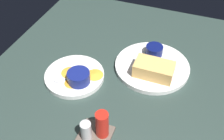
{
  "coord_description": "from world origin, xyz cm",
  "views": [
    {
      "loc": [
        -11.05,
        56.98,
        64.12
      ],
      "look_at": [
        11.84,
        -4.2,
        3.0
      ],
      "focal_mm": 42.48,
      "sensor_mm": 36.0,
      "label": 1
    }
  ],
  "objects_px": {
    "ramekin_light_gravy": "(79,77)",
    "condiment_caddy": "(96,130)",
    "plate_chips_companion": "(75,76)",
    "plate_sandwich_main": "(152,66)",
    "ramekin_dark_sauce": "(154,50)",
    "spoon_by_dark_ramekin": "(149,62)",
    "spoon_by_gravy_ramekin": "(62,78)",
    "sandwich_half_near": "(154,69)"
  },
  "relations": [
    {
      "from": "ramekin_light_gravy",
      "to": "condiment_caddy",
      "type": "bearing_deg",
      "value": 128.61
    },
    {
      "from": "plate_sandwich_main",
      "to": "ramekin_light_gravy",
      "type": "bearing_deg",
      "value": 38.73
    },
    {
      "from": "ramekin_dark_sauce",
      "to": "plate_chips_companion",
      "type": "relative_size",
      "value": 0.31
    },
    {
      "from": "sandwich_half_near",
      "to": "spoon_by_dark_ramekin",
      "type": "height_order",
      "value": "sandwich_half_near"
    },
    {
      "from": "sandwich_half_near",
      "to": "ramekin_light_gravy",
      "type": "relative_size",
      "value": 1.77
    },
    {
      "from": "ramekin_dark_sauce",
      "to": "condiment_caddy",
      "type": "bearing_deg",
      "value": 80.55
    },
    {
      "from": "plate_chips_companion",
      "to": "condiment_caddy",
      "type": "height_order",
      "value": "condiment_caddy"
    },
    {
      "from": "plate_chips_companion",
      "to": "ramekin_light_gravy",
      "type": "distance_m",
      "value": 0.05
    },
    {
      "from": "ramekin_dark_sauce",
      "to": "spoon_by_dark_ramekin",
      "type": "distance_m",
      "value": 0.05
    },
    {
      "from": "plate_sandwich_main",
      "to": "ramekin_dark_sauce",
      "type": "bearing_deg",
      "value": -81.04
    },
    {
      "from": "plate_chips_companion",
      "to": "condiment_caddy",
      "type": "xyz_separation_m",
      "value": [
        -0.16,
        0.19,
        0.03
      ]
    },
    {
      "from": "sandwich_half_near",
      "to": "ramekin_light_gravy",
      "type": "bearing_deg",
      "value": 28.01
    },
    {
      "from": "sandwich_half_near",
      "to": "ramekin_light_gravy",
      "type": "height_order",
      "value": "sandwich_half_near"
    },
    {
      "from": "plate_chips_companion",
      "to": "condiment_caddy",
      "type": "relative_size",
      "value": 2.13
    },
    {
      "from": "spoon_by_gravy_ramekin",
      "to": "condiment_caddy",
      "type": "distance_m",
      "value": 0.25
    },
    {
      "from": "spoon_by_gravy_ramekin",
      "to": "ramekin_light_gravy",
      "type": "bearing_deg",
      "value": -170.0
    },
    {
      "from": "spoon_by_dark_ramekin",
      "to": "ramekin_dark_sauce",
      "type": "bearing_deg",
      "value": -94.21
    },
    {
      "from": "ramekin_dark_sauce",
      "to": "plate_chips_companion",
      "type": "height_order",
      "value": "ramekin_dark_sauce"
    },
    {
      "from": "plate_sandwich_main",
      "to": "condiment_caddy",
      "type": "distance_m",
      "value": 0.34
    },
    {
      "from": "sandwich_half_near",
      "to": "plate_sandwich_main",
      "type": "bearing_deg",
      "value": -72.04
    },
    {
      "from": "sandwich_half_near",
      "to": "plate_chips_companion",
      "type": "height_order",
      "value": "sandwich_half_near"
    },
    {
      "from": "plate_sandwich_main",
      "to": "spoon_by_dark_ramekin",
      "type": "height_order",
      "value": "spoon_by_dark_ramekin"
    },
    {
      "from": "plate_sandwich_main",
      "to": "spoon_by_gravy_ramekin",
      "type": "relative_size",
      "value": 3.01
    },
    {
      "from": "spoon_by_dark_ramekin",
      "to": "plate_chips_companion",
      "type": "distance_m",
      "value": 0.27
    },
    {
      "from": "plate_sandwich_main",
      "to": "spoon_by_gravy_ramekin",
      "type": "xyz_separation_m",
      "value": [
        0.26,
        0.18,
        0.01
      ]
    },
    {
      "from": "ramekin_dark_sauce",
      "to": "condiment_caddy",
      "type": "distance_m",
      "value": 0.39
    },
    {
      "from": "plate_sandwich_main",
      "to": "plate_chips_companion",
      "type": "height_order",
      "value": "same"
    },
    {
      "from": "plate_sandwich_main",
      "to": "ramekin_dark_sauce",
      "type": "height_order",
      "value": "ramekin_dark_sauce"
    },
    {
      "from": "ramekin_light_gravy",
      "to": "condiment_caddy",
      "type": "distance_m",
      "value": 0.21
    },
    {
      "from": "sandwich_half_near",
      "to": "spoon_by_gravy_ramekin",
      "type": "xyz_separation_m",
      "value": [
        0.28,
        0.13,
        -0.02
      ]
    },
    {
      "from": "sandwich_half_near",
      "to": "plate_chips_companion",
      "type": "relative_size",
      "value": 0.65
    },
    {
      "from": "spoon_by_gravy_ramekin",
      "to": "spoon_by_dark_ramekin",
      "type": "bearing_deg",
      "value": -144.01
    },
    {
      "from": "plate_sandwich_main",
      "to": "plate_chips_companion",
      "type": "relative_size",
      "value": 1.3
    },
    {
      "from": "ramekin_dark_sauce",
      "to": "plate_sandwich_main",
      "type": "bearing_deg",
      "value": 98.96
    },
    {
      "from": "ramekin_light_gravy",
      "to": "condiment_caddy",
      "type": "xyz_separation_m",
      "value": [
        -0.13,
        0.17,
        -0.0
      ]
    },
    {
      "from": "ramekin_dark_sauce",
      "to": "condiment_caddy",
      "type": "xyz_separation_m",
      "value": [
        0.06,
        0.39,
        -0.0
      ]
    },
    {
      "from": "spoon_by_gravy_ramekin",
      "to": "ramekin_dark_sauce",
      "type": "bearing_deg",
      "value": -137.44
    },
    {
      "from": "spoon_by_gravy_ramekin",
      "to": "plate_sandwich_main",
      "type": "bearing_deg",
      "value": -146.37
    },
    {
      "from": "ramekin_dark_sauce",
      "to": "condiment_caddy",
      "type": "height_order",
      "value": "condiment_caddy"
    },
    {
      "from": "plate_sandwich_main",
      "to": "plate_chips_companion",
      "type": "bearing_deg",
      "value": 30.61
    },
    {
      "from": "plate_chips_companion",
      "to": "spoon_by_gravy_ramekin",
      "type": "distance_m",
      "value": 0.05
    },
    {
      "from": "plate_chips_companion",
      "to": "plate_sandwich_main",
      "type": "bearing_deg",
      "value": -149.39
    }
  ]
}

